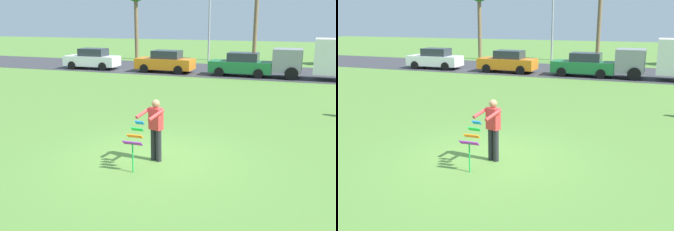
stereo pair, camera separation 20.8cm
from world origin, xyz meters
The scene contains 9 objects.
ground_plane centered at (0.00, 0.00, 0.00)m, with size 120.00×120.00×0.00m, color #568438.
road_strip centered at (0.00, 19.25, 0.01)m, with size 120.00×8.00×0.01m, color #38383D.
person_kite_flyer centered at (0.17, -0.10, 0.95)m, with size 0.69×0.76×1.73m.
kite_held centered at (-0.09, -0.90, 0.86)m, with size 0.52×0.64×1.25m.
parked_car_white centered at (-11.65, 16.85, 0.77)m, with size 4.26×1.96×1.60m.
parked_car_orange centered at (-5.59, 16.85, 0.77)m, with size 4.23×1.89×1.60m.
parked_car_green centered at (-0.09, 16.85, 0.77)m, with size 4.22×1.86×1.60m.
parked_truck_grey_van centered at (5.80, 16.85, 1.41)m, with size 6.76×2.26×2.62m.
streetlight_pole centered at (-4.15, 24.50, 4.00)m, with size 0.24×1.65×7.00m.
Camera 1 is at (3.78, -9.40, 3.84)m, focal length 40.75 mm.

